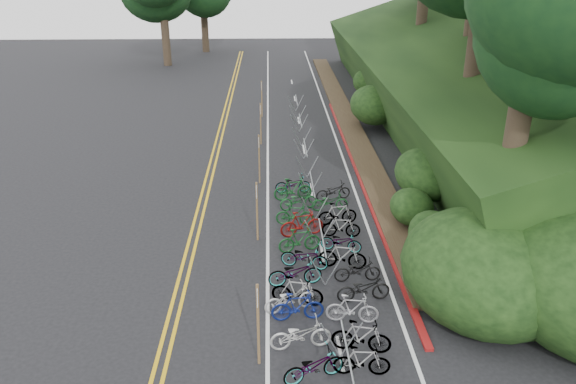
# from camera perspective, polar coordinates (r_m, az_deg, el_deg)

# --- Properties ---
(ground) EXTENTS (120.00, 120.00, 0.00)m
(ground) POSITION_cam_1_polar(r_m,az_deg,el_deg) (18.43, -5.26, -12.28)
(ground) COLOR black
(ground) RESTS_ON ground
(road_markings) EXTENTS (7.47, 80.00, 0.01)m
(road_markings) POSITION_cam_1_polar(r_m,az_deg,el_deg) (27.24, -2.84, 0.24)
(road_markings) COLOR gold
(road_markings) RESTS_ON ground
(red_curb) EXTENTS (0.25, 28.00, 0.10)m
(red_curb) POSITION_cam_1_polar(r_m,az_deg,el_deg) (29.33, 7.15, 1.92)
(red_curb) COLOR maroon
(red_curb) RESTS_ON ground
(embankment) EXTENTS (14.30, 48.14, 9.11)m
(embankment) POSITION_cam_1_polar(r_m,az_deg,el_deg) (36.87, 17.08, 9.67)
(embankment) COLOR black
(embankment) RESTS_ON ground
(bike_rack_front) EXTENTS (1.19, 2.75, 1.27)m
(bike_rack_front) POSITION_cam_1_polar(r_m,az_deg,el_deg) (15.21, 6.04, -16.99)
(bike_rack_front) COLOR #999DA4
(bike_rack_front) RESTS_ON ground
(bike_racks_rest) EXTENTS (1.14, 23.00, 1.17)m
(bike_racks_rest) POSITION_cam_1_polar(r_m,az_deg,el_deg) (29.69, 1.78, 4.03)
(bike_racks_rest) COLOR #999DA4
(bike_racks_rest) RESTS_ON ground
(signpost_near) EXTENTS (0.08, 0.40, 2.61)m
(signpost_near) POSITION_cam_1_polar(r_m,az_deg,el_deg) (15.65, -3.06, -12.81)
(signpost_near) COLOR brown
(signpost_near) RESTS_ON ground
(signposts_rest) EXTENTS (0.08, 18.40, 2.50)m
(signposts_rest) POSITION_cam_1_polar(r_m,az_deg,el_deg) (30.40, -2.87, 5.63)
(signposts_rest) COLOR brown
(signposts_rest) RESTS_ON ground
(bike_front) EXTENTS (1.11, 1.84, 0.91)m
(bike_front) POSITION_cam_1_polar(r_m,az_deg,el_deg) (18.29, 0.22, -10.75)
(bike_front) COLOR beige
(bike_front) RESTS_ON ground
(bike_valet) EXTENTS (3.10, 14.53, 1.09)m
(bike_valet) POSITION_cam_1_polar(r_m,az_deg,el_deg) (20.85, 3.21, -6.04)
(bike_valet) COLOR slate
(bike_valet) RESTS_ON ground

